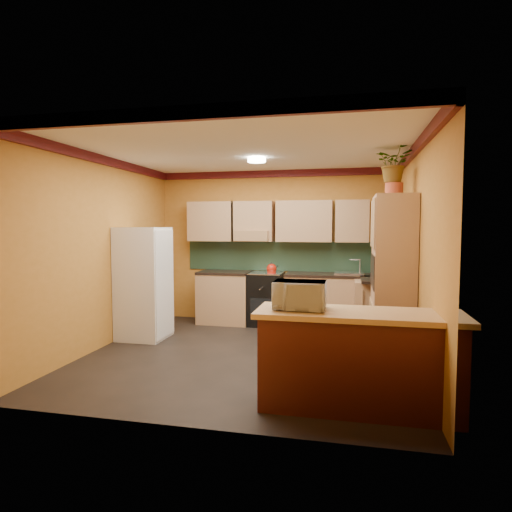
# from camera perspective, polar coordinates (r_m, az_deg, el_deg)

# --- Properties ---
(room_shell) EXTENTS (4.24, 4.24, 2.72)m
(room_shell) POSITION_cam_1_polar(r_m,az_deg,el_deg) (5.87, -0.37, 7.62)
(room_shell) COLOR black
(room_shell) RESTS_ON ground
(base_cabinets_back) EXTENTS (3.65, 0.60, 0.88)m
(base_cabinets_back) POSITION_cam_1_polar(r_m,az_deg,el_deg) (7.39, 6.18, -5.98)
(base_cabinets_back) COLOR tan
(base_cabinets_back) RESTS_ON ground
(countertop_back) EXTENTS (3.65, 0.62, 0.04)m
(countertop_back) POSITION_cam_1_polar(r_m,az_deg,el_deg) (7.32, 6.21, -2.43)
(countertop_back) COLOR black
(countertop_back) RESTS_ON base_cabinets_back
(stove) EXTENTS (0.58, 0.58, 0.91)m
(stove) POSITION_cam_1_polar(r_m,az_deg,el_deg) (7.48, 1.39, -5.72)
(stove) COLOR black
(stove) RESTS_ON ground
(kettle) EXTENTS (0.18, 0.18, 0.18)m
(kettle) POSITION_cam_1_polar(r_m,az_deg,el_deg) (7.34, 2.09, -1.61)
(kettle) COLOR #AE190B
(kettle) RESTS_ON stove
(sink) EXTENTS (0.48, 0.40, 0.03)m
(sink) POSITION_cam_1_polar(r_m,az_deg,el_deg) (7.28, 12.30, -2.26)
(sink) COLOR silver
(sink) RESTS_ON countertop_back
(base_cabinets_right) EXTENTS (0.60, 0.80, 0.88)m
(base_cabinets_right) POSITION_cam_1_polar(r_m,az_deg,el_deg) (6.86, 16.34, -6.90)
(base_cabinets_right) COLOR tan
(base_cabinets_right) RESTS_ON ground
(countertop_right) EXTENTS (0.62, 0.80, 0.04)m
(countertop_right) POSITION_cam_1_polar(r_m,az_deg,el_deg) (6.79, 16.41, -3.08)
(countertop_right) COLOR black
(countertop_right) RESTS_ON base_cabinets_right
(fridge) EXTENTS (0.68, 0.66, 1.70)m
(fridge) POSITION_cam_1_polar(r_m,az_deg,el_deg) (6.75, -14.75, -3.51)
(fridge) COLOR white
(fridge) RESTS_ON ground
(pantry) EXTENTS (0.48, 0.90, 2.10)m
(pantry) POSITION_cam_1_polar(r_m,az_deg,el_deg) (5.68, 17.73, -2.94)
(pantry) COLOR tan
(pantry) RESTS_ON ground
(fern_pot) EXTENTS (0.22, 0.22, 0.16)m
(fern_pot) POSITION_cam_1_polar(r_m,az_deg,el_deg) (5.70, 17.93, 8.46)
(fern_pot) COLOR #AC4629
(fern_pot) RESTS_ON pantry
(fern) EXTENTS (0.50, 0.45, 0.48)m
(fern) POSITION_cam_1_polar(r_m,az_deg,el_deg) (5.74, 18.00, 11.66)
(fern) COLOR tan
(fern) RESTS_ON fern_pot
(breakfast_bar) EXTENTS (1.80, 0.55, 0.88)m
(breakfast_bar) POSITION_cam_1_polar(r_m,az_deg,el_deg) (4.21, 13.43, -13.76)
(breakfast_bar) COLOR #4A1F11
(breakfast_bar) RESTS_ON ground
(bar_top) EXTENTS (1.90, 0.65, 0.05)m
(bar_top) POSITION_cam_1_polar(r_m,az_deg,el_deg) (4.10, 13.54, -7.55)
(bar_top) COLOR tan
(bar_top) RESTS_ON breakfast_bar
(microwave) EXTENTS (0.49, 0.33, 0.27)m
(microwave) POSITION_cam_1_polar(r_m,az_deg,el_deg) (4.09, 5.84, -5.20)
(microwave) COLOR white
(microwave) RESTS_ON bar_top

